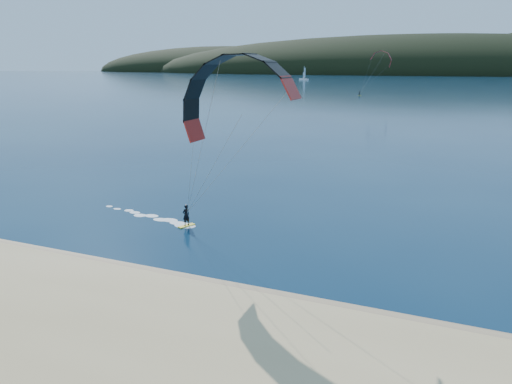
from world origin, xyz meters
TOP-DOWN VIEW (x-y plane):
  - ground at (0.00, 0.00)m, footprint 1800.00×1800.00m
  - wet_sand at (0.00, 4.50)m, footprint 220.00×2.50m
  - headland at (0.63, 745.28)m, footprint 1200.00×310.00m
  - kitesurfer_near at (0.57, 10.60)m, footprint 22.26×6.89m
  - kitesurfer_far at (-15.87, 193.28)m, footprint 14.41×6.14m
  - sailboat at (-110.10, 396.77)m, footprint 8.75×5.51m

SIDE VIEW (x-z plane):
  - ground at x=0.00m, z-range 0.00..0.00m
  - headland at x=0.63m, z-range -70.00..70.00m
  - wet_sand at x=0.00m, z-range 0.00..0.10m
  - sailboat at x=-110.10m, z-range -5.22..7.03m
  - kitesurfer_near at x=0.57m, z-range 3.01..16.91m
  - kitesurfer_far at x=-15.87m, z-range 5.27..23.54m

